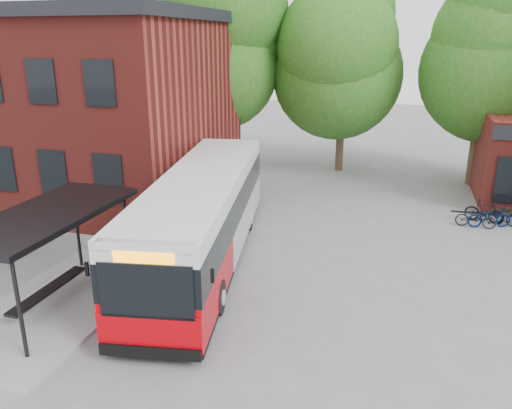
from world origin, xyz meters
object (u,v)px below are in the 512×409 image
(bus_shelter, at_px, (53,260))
(bicycle_4, at_px, (512,213))
(bicycle_0, at_px, (476,218))
(city_bus, at_px, (204,218))
(bicycle_1, at_px, (485,211))
(bicycle_2, at_px, (490,216))

(bus_shelter, distance_m, bicycle_4, 17.47)
(bicycle_4, bearing_deg, bicycle_0, 109.50)
(bicycle_4, bearing_deg, city_bus, 111.95)
(city_bus, bearing_deg, bus_shelter, -133.45)
(city_bus, height_order, bicycle_1, city_bus)
(city_bus, distance_m, bicycle_4, 12.78)
(bicycle_2, relative_size, bicycle_4, 0.95)
(city_bus, bearing_deg, bicycle_2, 22.14)
(bicycle_0, relative_size, bicycle_4, 0.84)
(bicycle_1, distance_m, bicycle_2, 0.61)
(city_bus, height_order, bicycle_2, city_bus)
(city_bus, relative_size, bicycle_4, 6.58)
(bicycle_2, bearing_deg, bicycle_0, 91.03)
(city_bus, bearing_deg, bicycle_0, 22.78)
(bicycle_0, relative_size, bicycle_1, 0.98)
(bicycle_2, xyz_separation_m, bicycle_4, (0.92, 0.65, 0.03))
(bicycle_0, bearing_deg, bus_shelter, 134.73)
(city_bus, distance_m, bicycle_2, 11.66)
(bus_shelter, xyz_separation_m, bicycle_2, (12.59, 10.38, -0.99))
(bicycle_0, height_order, bicycle_2, bicycle_2)
(city_bus, xyz_separation_m, bicycle_0, (9.30, 6.01, -1.13))
(bicycle_1, bearing_deg, bicycle_2, -151.65)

